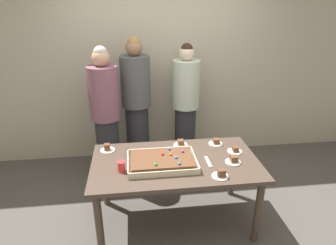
% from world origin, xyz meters
% --- Properties ---
extents(ground_plane, '(12.00, 12.00, 0.00)m').
position_xyz_m(ground_plane, '(0.00, 0.00, 0.00)').
color(ground_plane, '#4C4742').
extents(interior_back_panel, '(8.00, 0.12, 3.00)m').
position_xyz_m(interior_back_panel, '(0.00, 1.60, 1.50)').
color(interior_back_panel, '#B2A893').
rests_on(interior_back_panel, ground_plane).
extents(party_table, '(1.63, 0.90, 0.73)m').
position_xyz_m(party_table, '(0.00, 0.00, 0.64)').
color(party_table, '#47382D').
rests_on(party_table, ground_plane).
extents(sheet_cake, '(0.65, 0.45, 0.10)m').
position_xyz_m(sheet_cake, '(-0.14, -0.04, 0.76)').
color(sheet_cake, beige).
rests_on(sheet_cake, party_table).
extents(plated_slice_near_left, '(0.15, 0.15, 0.07)m').
position_xyz_m(plated_slice_near_left, '(0.55, -0.09, 0.75)').
color(plated_slice_near_left, white).
rests_on(plated_slice_near_left, party_table).
extents(plated_slice_near_right, '(0.15, 0.15, 0.06)m').
position_xyz_m(plated_slice_near_right, '(0.64, 0.11, 0.74)').
color(plated_slice_near_right, white).
rests_on(plated_slice_near_right, party_table).
extents(plated_slice_far_left, '(0.15, 0.15, 0.06)m').
position_xyz_m(plated_slice_far_left, '(0.10, 0.32, 0.75)').
color(plated_slice_far_left, white).
rests_on(plated_slice_far_left, party_table).
extents(plated_slice_far_right, '(0.15, 0.15, 0.08)m').
position_xyz_m(plated_slice_far_right, '(-0.67, 0.30, 0.75)').
color(plated_slice_far_right, white).
rests_on(plated_slice_far_right, party_table).
extents(plated_slice_center_front, '(0.15, 0.15, 0.06)m').
position_xyz_m(plated_slice_center_front, '(0.49, 0.31, 0.75)').
color(plated_slice_center_front, white).
rests_on(plated_slice_center_front, party_table).
extents(plated_slice_center_back, '(0.15, 0.15, 0.08)m').
position_xyz_m(plated_slice_center_back, '(0.36, -0.33, 0.75)').
color(plated_slice_center_back, white).
rests_on(plated_slice_center_back, party_table).
extents(drink_cup_nearest, '(0.07, 0.07, 0.10)m').
position_xyz_m(drink_cup_nearest, '(-0.52, -0.12, 0.78)').
color(drink_cup_nearest, red).
rests_on(drink_cup_nearest, party_table).
extents(cake_server_utensil, '(0.03, 0.20, 0.01)m').
position_xyz_m(cake_server_utensil, '(0.31, -0.06, 0.73)').
color(cake_server_utensil, silver).
rests_on(cake_server_utensil, party_table).
extents(person_serving_front, '(0.36, 0.36, 1.68)m').
position_xyz_m(person_serving_front, '(0.31, 1.19, 0.87)').
color(person_serving_front, '#28282D').
rests_on(person_serving_front, ground_plane).
extents(person_green_shirt_behind, '(0.36, 0.36, 1.71)m').
position_xyz_m(person_green_shirt_behind, '(-0.73, 0.96, 0.88)').
color(person_green_shirt_behind, '#28282D').
rests_on(person_green_shirt_behind, ground_plane).
extents(person_striped_tie_right, '(0.38, 0.38, 1.77)m').
position_xyz_m(person_striped_tie_right, '(-0.34, 1.20, 0.91)').
color(person_striped_tie_right, '#28282D').
rests_on(person_striped_tie_right, ground_plane).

